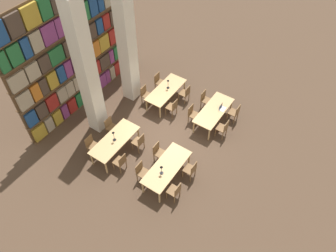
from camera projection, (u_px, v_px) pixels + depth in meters
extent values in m
plane|color=#4C3828|center=(166.00, 135.00, 13.99)|extent=(40.00, 40.00, 0.00)
cube|color=brown|center=(79.00, 48.00, 13.52)|extent=(6.92, 0.06, 5.50)
cube|color=brown|center=(90.00, 96.00, 15.57)|extent=(6.92, 0.35, 0.03)
cube|color=#B7932D|center=(39.00, 132.00, 13.60)|extent=(0.59, 0.20, 0.70)
cube|color=tan|center=(49.00, 124.00, 13.90)|extent=(0.37, 0.20, 0.70)
cube|color=#B7932D|center=(57.00, 117.00, 14.15)|extent=(0.41, 0.20, 0.70)
cube|color=#84387A|center=(64.00, 111.00, 14.39)|extent=(0.31, 0.20, 0.70)
cube|color=maroon|center=(71.00, 105.00, 14.64)|extent=(0.43, 0.20, 0.70)
cube|color=#236B38|center=(80.00, 98.00, 14.93)|extent=(0.53, 0.20, 0.70)
cube|color=#84387A|center=(88.00, 92.00, 15.23)|extent=(0.47, 0.20, 0.70)
cube|color=maroon|center=(94.00, 86.00, 15.47)|extent=(0.27, 0.20, 0.70)
cube|color=#84387A|center=(101.00, 81.00, 15.73)|extent=(0.54, 0.20, 0.70)
cube|color=#84387A|center=(107.00, 76.00, 15.96)|extent=(0.26, 0.20, 0.70)
cube|color=tan|center=(111.00, 72.00, 16.15)|extent=(0.30, 0.20, 0.70)
cube|color=maroon|center=(116.00, 68.00, 16.36)|extent=(0.37, 0.20, 0.70)
cube|color=orange|center=(123.00, 63.00, 16.67)|extent=(0.64, 0.20, 0.70)
cube|color=navy|center=(131.00, 56.00, 17.01)|extent=(0.52, 0.20, 0.70)
cube|color=brown|center=(87.00, 81.00, 14.88)|extent=(6.92, 0.35, 0.03)
cube|color=navy|center=(31.00, 118.00, 12.88)|extent=(0.45, 0.20, 0.68)
cube|color=#47382D|center=(41.00, 110.00, 13.17)|extent=(0.47, 0.20, 0.68)
cube|color=maroon|center=(51.00, 102.00, 13.48)|extent=(0.54, 0.20, 0.68)
cube|color=tan|center=(61.00, 94.00, 13.79)|extent=(0.44, 0.20, 0.68)
cube|color=tan|center=(69.00, 88.00, 14.03)|extent=(0.41, 0.20, 0.68)
cube|color=tan|center=(77.00, 82.00, 14.31)|extent=(0.49, 0.20, 0.68)
cube|color=#47382D|center=(87.00, 75.00, 14.64)|extent=(0.55, 0.20, 0.68)
cube|color=maroon|center=(95.00, 68.00, 14.95)|extent=(0.47, 0.20, 0.68)
cube|color=#47382D|center=(104.00, 61.00, 15.27)|extent=(0.62, 0.20, 0.68)
cube|color=#84387A|center=(110.00, 56.00, 15.53)|extent=(0.27, 0.20, 0.68)
cube|color=#236B38|center=(115.00, 53.00, 15.72)|extent=(0.30, 0.20, 0.68)
cube|color=tan|center=(120.00, 49.00, 15.93)|extent=(0.36, 0.20, 0.68)
cube|color=navy|center=(126.00, 45.00, 16.16)|extent=(0.34, 0.20, 0.68)
cube|color=#B7932D|center=(130.00, 41.00, 16.37)|extent=(0.38, 0.20, 0.68)
cube|color=brown|center=(83.00, 65.00, 14.20)|extent=(6.92, 0.35, 0.03)
cube|color=tan|center=(24.00, 100.00, 12.21)|extent=(0.57, 0.20, 0.73)
cube|color=orange|center=(35.00, 92.00, 12.50)|extent=(0.37, 0.20, 0.73)
cube|color=#47382D|center=(43.00, 86.00, 12.71)|extent=(0.33, 0.20, 0.73)
cube|color=#B7932D|center=(52.00, 80.00, 12.96)|extent=(0.44, 0.20, 0.73)
cube|color=navy|center=(60.00, 74.00, 13.22)|extent=(0.35, 0.20, 0.73)
cube|color=#84387A|center=(67.00, 69.00, 13.43)|extent=(0.34, 0.20, 0.73)
cube|color=#84387A|center=(76.00, 62.00, 13.72)|extent=(0.58, 0.20, 0.73)
cube|color=#84387A|center=(87.00, 55.00, 14.07)|extent=(0.58, 0.20, 0.73)
cube|color=orange|center=(95.00, 48.00, 14.37)|extent=(0.38, 0.20, 0.73)
cube|color=#B7932D|center=(103.00, 43.00, 14.65)|extent=(0.59, 0.20, 0.73)
cube|color=maroon|center=(113.00, 36.00, 15.01)|extent=(0.57, 0.20, 0.73)
cube|color=navy|center=(122.00, 29.00, 15.38)|extent=(0.68, 0.20, 0.73)
cube|color=#47382D|center=(129.00, 24.00, 15.68)|extent=(0.28, 0.20, 0.73)
cube|color=brown|center=(78.00, 47.00, 13.51)|extent=(6.92, 0.35, 0.03)
cube|color=tan|center=(17.00, 81.00, 11.57)|extent=(0.68, 0.20, 0.67)
cube|color=tan|center=(32.00, 71.00, 11.94)|extent=(0.54, 0.20, 0.67)
cube|color=#47382D|center=(43.00, 63.00, 12.25)|extent=(0.48, 0.20, 0.67)
cube|color=#236B38|center=(55.00, 55.00, 12.58)|extent=(0.67, 0.20, 0.67)
cube|color=#47382D|center=(69.00, 46.00, 12.99)|extent=(0.67, 0.20, 0.67)
cube|color=maroon|center=(80.00, 38.00, 13.33)|extent=(0.54, 0.20, 0.67)
cube|color=#47382D|center=(90.00, 32.00, 13.65)|extent=(0.55, 0.20, 0.67)
cube|color=navy|center=(99.00, 26.00, 13.93)|extent=(0.35, 0.20, 0.67)
cube|color=maroon|center=(105.00, 21.00, 14.17)|extent=(0.40, 0.20, 0.67)
cube|color=#47382D|center=(111.00, 17.00, 14.40)|extent=(0.29, 0.20, 0.67)
cube|color=#47382D|center=(117.00, 14.00, 14.60)|extent=(0.37, 0.20, 0.67)
cube|color=orange|center=(122.00, 10.00, 14.80)|extent=(0.30, 0.20, 0.67)
cube|color=#47382D|center=(127.00, 7.00, 15.01)|extent=(0.36, 0.20, 0.67)
cube|color=brown|center=(74.00, 28.00, 12.82)|extent=(6.92, 0.35, 0.03)
cube|color=#236B38|center=(2.00, 62.00, 10.74)|extent=(0.31, 0.20, 0.77)
cube|color=#236B38|center=(14.00, 55.00, 11.00)|extent=(0.48, 0.20, 0.77)
cube|color=navy|center=(25.00, 48.00, 11.26)|extent=(0.32, 0.20, 0.77)
cube|color=tan|center=(35.00, 41.00, 11.51)|extent=(0.46, 0.20, 0.77)
cube|color=#84387A|center=(48.00, 34.00, 11.83)|extent=(0.60, 0.20, 0.77)
cube|color=#84387A|center=(58.00, 27.00, 12.10)|extent=(0.29, 0.20, 0.77)
cube|color=navy|center=(65.00, 23.00, 12.30)|extent=(0.29, 0.20, 0.77)
cube|color=#47382D|center=(73.00, 18.00, 12.53)|extent=(0.51, 0.20, 0.77)
cube|color=#236B38|center=(83.00, 12.00, 12.84)|extent=(0.49, 0.20, 0.77)
cube|color=navy|center=(92.00, 6.00, 13.12)|extent=(0.41, 0.20, 0.77)
cube|color=navy|center=(99.00, 2.00, 13.36)|extent=(0.30, 0.20, 0.77)
cube|color=brown|center=(68.00, 6.00, 12.13)|extent=(6.92, 0.35, 0.03)
cube|color=#47382D|center=(13.00, 25.00, 10.52)|extent=(0.55, 0.20, 0.80)
cube|color=#B7932D|center=(30.00, 16.00, 10.89)|extent=(0.65, 0.20, 0.80)
cube|color=#236B38|center=(44.00, 8.00, 11.23)|extent=(0.46, 0.20, 0.80)
cube|color=#47382D|center=(57.00, 1.00, 11.55)|extent=(0.64, 0.20, 0.80)
cube|color=silver|center=(87.00, 72.00, 12.09)|extent=(0.59, 0.59, 6.00)
cube|color=silver|center=(126.00, 41.00, 13.38)|extent=(0.59, 0.59, 6.00)
cube|color=tan|center=(167.00, 167.00, 12.05)|extent=(2.19, 0.90, 0.04)
cylinder|color=tan|center=(159.00, 197.00, 11.63)|extent=(0.07, 0.07, 0.69)
cylinder|color=tan|center=(189.00, 159.00, 12.75)|extent=(0.07, 0.07, 0.69)
cylinder|color=tan|center=(143.00, 187.00, 11.90)|extent=(0.07, 0.07, 0.69)
cylinder|color=tan|center=(173.00, 150.00, 13.02)|extent=(0.07, 0.07, 0.69)
cylinder|color=brown|center=(167.00, 195.00, 11.83)|extent=(0.04, 0.04, 0.44)
cylinder|color=brown|center=(172.00, 188.00, 12.02)|extent=(0.04, 0.04, 0.44)
cylinder|color=brown|center=(174.00, 200.00, 11.70)|extent=(0.04, 0.04, 0.44)
cylinder|color=brown|center=(180.00, 193.00, 11.90)|extent=(0.04, 0.04, 0.44)
cube|color=brown|center=(173.00, 191.00, 11.68)|extent=(0.42, 0.40, 0.04)
cube|color=brown|center=(178.00, 190.00, 11.44)|extent=(0.40, 0.03, 0.42)
cylinder|color=brown|center=(150.00, 175.00, 12.39)|extent=(0.04, 0.04, 0.44)
cylinder|color=brown|center=(144.00, 182.00, 12.19)|extent=(0.04, 0.04, 0.44)
cylinder|color=brown|center=(143.00, 171.00, 12.52)|extent=(0.04, 0.04, 0.44)
cylinder|color=brown|center=(137.00, 178.00, 12.32)|extent=(0.04, 0.04, 0.44)
cube|color=brown|center=(143.00, 173.00, 12.18)|extent=(0.42, 0.40, 0.04)
cube|color=brown|center=(139.00, 167.00, 12.07)|extent=(0.40, 0.03, 0.42)
cylinder|color=brown|center=(183.00, 174.00, 12.43)|extent=(0.04, 0.04, 0.44)
cylinder|color=brown|center=(188.00, 167.00, 12.63)|extent=(0.04, 0.04, 0.44)
cylinder|color=brown|center=(190.00, 178.00, 12.30)|extent=(0.04, 0.04, 0.44)
cylinder|color=brown|center=(195.00, 171.00, 12.50)|extent=(0.04, 0.04, 0.44)
cube|color=brown|center=(189.00, 169.00, 12.29)|extent=(0.42, 0.40, 0.04)
cube|color=brown|center=(194.00, 168.00, 12.05)|extent=(0.40, 0.03, 0.42)
cylinder|color=brown|center=(166.00, 156.00, 12.99)|extent=(0.04, 0.04, 0.44)
cylinder|color=brown|center=(161.00, 162.00, 12.79)|extent=(0.04, 0.04, 0.44)
cylinder|color=brown|center=(159.00, 152.00, 13.12)|extent=(0.04, 0.04, 0.44)
cylinder|color=brown|center=(154.00, 158.00, 12.92)|extent=(0.04, 0.04, 0.44)
cube|color=brown|center=(160.00, 153.00, 12.78)|extent=(0.42, 0.40, 0.04)
cube|color=brown|center=(156.00, 148.00, 12.67)|extent=(0.40, 0.03, 0.42)
cylinder|color=black|center=(162.00, 173.00, 11.85)|extent=(0.14, 0.14, 0.01)
cylinder|color=black|center=(161.00, 170.00, 11.71)|extent=(0.02, 0.02, 0.36)
cone|color=black|center=(161.00, 167.00, 11.55)|extent=(0.11, 0.11, 0.07)
cube|color=tan|center=(214.00, 110.00, 13.98)|extent=(2.19, 0.90, 0.04)
cylinder|color=tan|center=(209.00, 135.00, 13.56)|extent=(0.07, 0.07, 0.69)
cylinder|color=tan|center=(231.00, 106.00, 14.67)|extent=(0.07, 0.07, 0.69)
cylinder|color=tan|center=(194.00, 127.00, 13.83)|extent=(0.07, 0.07, 0.69)
cylinder|color=tan|center=(217.00, 99.00, 14.94)|extent=(0.07, 0.07, 0.69)
cylinder|color=brown|center=(215.00, 133.00, 13.79)|extent=(0.04, 0.04, 0.44)
cylinder|color=brown|center=(219.00, 127.00, 13.98)|extent=(0.04, 0.04, 0.44)
cylinder|color=brown|center=(223.00, 136.00, 13.66)|extent=(0.04, 0.04, 0.44)
cylinder|color=brown|center=(226.00, 131.00, 13.86)|extent=(0.04, 0.04, 0.44)
cube|color=brown|center=(222.00, 128.00, 13.64)|extent=(0.42, 0.40, 0.04)
cube|color=brown|center=(226.00, 126.00, 13.40)|extent=(0.40, 0.03, 0.42)
cylinder|color=brown|center=(199.00, 118.00, 14.35)|extent=(0.04, 0.04, 0.44)
cylinder|color=brown|center=(195.00, 123.00, 14.15)|extent=(0.04, 0.04, 0.44)
cylinder|color=brown|center=(193.00, 115.00, 14.48)|extent=(0.04, 0.04, 0.44)
cylinder|color=brown|center=(188.00, 120.00, 14.28)|extent=(0.04, 0.04, 0.44)
cube|color=brown|center=(194.00, 115.00, 14.14)|extent=(0.42, 0.40, 0.04)
cube|color=brown|center=(191.00, 110.00, 14.03)|extent=(0.40, 0.03, 0.42)
cylinder|color=brown|center=(227.00, 117.00, 14.38)|extent=(0.04, 0.04, 0.44)
cylinder|color=brown|center=(231.00, 112.00, 14.58)|extent=(0.04, 0.04, 0.44)
cylinder|color=brown|center=(234.00, 120.00, 14.26)|extent=(0.04, 0.04, 0.44)
cylinder|color=brown|center=(238.00, 115.00, 14.46)|extent=(0.04, 0.04, 0.44)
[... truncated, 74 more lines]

